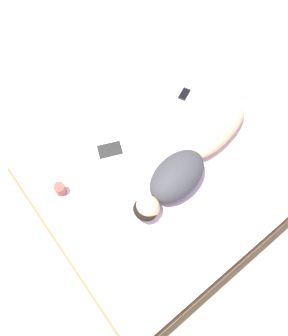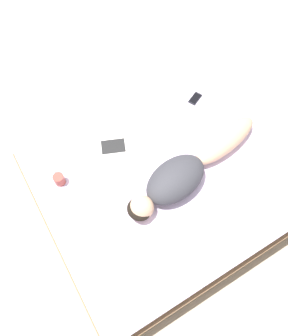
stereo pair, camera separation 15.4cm
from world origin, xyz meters
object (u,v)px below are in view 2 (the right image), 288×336
(person, at_px, (188,170))
(coffee_mug, at_px, (59,179))
(open_magazine, at_px, (114,157))
(cell_phone, at_px, (195,99))

(person, relative_size, coffee_mug, 11.57)
(person, distance_m, open_magazine, 0.63)
(open_magazine, bearing_deg, person, -114.30)
(person, distance_m, cell_phone, 0.81)
(person, height_order, coffee_mug, person)
(coffee_mug, distance_m, cell_phone, 1.44)
(cell_phone, bearing_deg, coffee_mug, 70.59)
(person, bearing_deg, cell_phone, -49.84)
(person, relative_size, open_magazine, 2.76)
(person, height_order, cell_phone, person)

